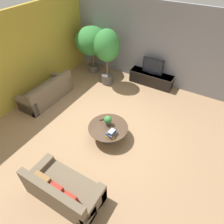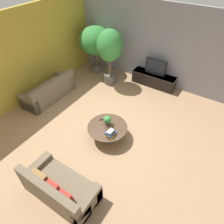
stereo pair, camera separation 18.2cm
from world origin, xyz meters
The scene contains 13 objects.
ground_plane centered at (0.00, 0.00, 0.00)m, with size 24.00×24.00×0.00m, color #9E7A56.
back_wall_stone centered at (0.00, 3.26, 1.50)m, with size 7.40×0.12×3.00m, color gray.
side_wall_left centered at (-3.26, 0.20, 1.50)m, with size 0.12×7.40×3.00m, color gold.
media_console centered at (0.31, 2.94, 0.26)m, with size 1.74×0.50×0.51m.
television centered at (0.31, 2.94, 0.81)m, with size 0.81×0.13×0.62m.
coffee_table centered at (0.32, -0.39, 0.30)m, with size 1.15×1.15×0.43m.
couch_by_wall centered at (-2.54, 0.07, 0.28)m, with size 0.84×1.97×0.84m.
couch_near_entry centered at (0.41, -2.46, 0.29)m, with size 1.70×0.84×0.84m.
potted_palm_tall centered at (-2.26, 2.61, 1.34)m, with size 1.32×1.32×1.95m.
potted_palm_corner centered at (-1.25, 2.13, 1.47)m, with size 0.95×0.95×2.17m.
potted_plant_tabletop centered at (0.27, -0.31, 0.60)m, with size 0.22×0.22×0.30m.
book_stack centered at (0.57, -0.61, 0.50)m, with size 0.27×0.31×0.17m.
remote_black centered at (0.02, -0.23, 0.44)m, with size 0.04×0.16×0.02m, color black.
Camera 2 is at (2.61, -3.69, 4.52)m, focal length 32.00 mm.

